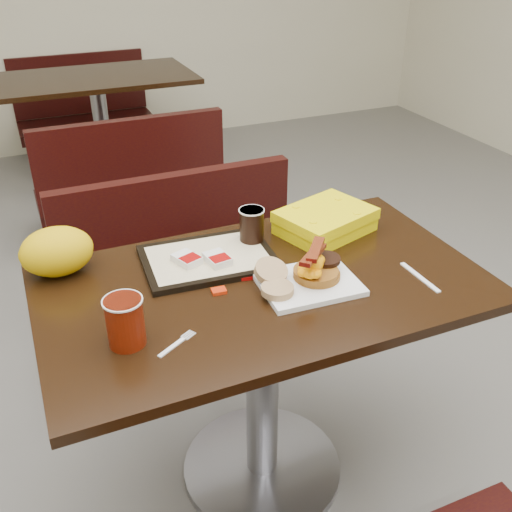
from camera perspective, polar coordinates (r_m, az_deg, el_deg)
name	(u,v)px	position (r m, az deg, el deg)	size (l,w,h in m)	color
floor	(262,470)	(2.10, 0.58, -20.00)	(6.00, 7.00, 0.01)	slate
table_near	(263,385)	(1.83, 0.64, -12.43)	(1.20, 0.70, 0.75)	black
bench_near_n	(192,277)	(2.37, -6.22, -2.05)	(1.00, 0.46, 0.72)	black
table_far	(103,134)	(4.06, -14.63, 11.38)	(1.20, 0.70, 0.75)	black
bench_far_s	(126,173)	(3.42, -12.45, 7.86)	(1.00, 0.46, 0.72)	black
bench_far_n	(86,108)	(4.73, -16.18, 13.57)	(1.00, 0.46, 0.72)	black
platter	(309,283)	(1.58, 5.12, -2.67)	(0.26, 0.20, 0.02)	white
pancake_stack	(317,273)	(1.59, 5.91, -1.62)	(0.13, 0.13, 0.03)	#8E5A17
sausage_patty	(326,259)	(1.62, 6.78, -0.31)	(0.08, 0.08, 0.01)	black
scrambled_eggs	(314,265)	(1.55, 5.60, -0.90)	(0.09, 0.08, 0.05)	#F09C04
bacon_strips	(313,253)	(1.54, 5.58, 0.25)	(0.16, 0.07, 0.01)	#410604
muffin_bottom	(277,290)	(1.52, 2.09, -3.28)	(0.09, 0.09, 0.02)	tan
muffin_top	(271,271)	(1.57, 1.46, -1.49)	(0.09, 0.09, 0.02)	tan
coffee_cup_near	(125,322)	(1.38, -12.57, -6.26)	(0.09, 0.09, 0.12)	#911605
fork	(172,347)	(1.38, -8.18, -8.77)	(0.11, 0.02, 0.00)	white
knife	(420,277)	(1.68, 15.60, -1.99)	(0.16, 0.01, 0.00)	white
condiment_syrup	(219,291)	(1.56, -3.63, -3.39)	(0.04, 0.03, 0.01)	red
condiment_ketchup	(245,277)	(1.61, -1.10, -2.01)	(0.04, 0.03, 0.01)	#8C0504
tray	(209,259)	(1.69, -4.63, -0.28)	(0.37, 0.26, 0.02)	black
hashbrown_sleeve_left	(187,259)	(1.66, -6.73, -0.30)	(0.06, 0.08, 0.02)	silver
hashbrown_sleeve_right	(217,259)	(1.65, -3.77, -0.28)	(0.06, 0.08, 0.02)	silver
coffee_cup_far	(252,225)	(1.75, -0.42, 3.04)	(0.07, 0.07, 0.10)	black
clamshell	(325,221)	(1.85, 6.73, 3.40)	(0.28, 0.21, 0.07)	yellow
paper_bag	(57,251)	(1.69, -18.76, 0.43)	(0.20, 0.15, 0.14)	#E8A907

